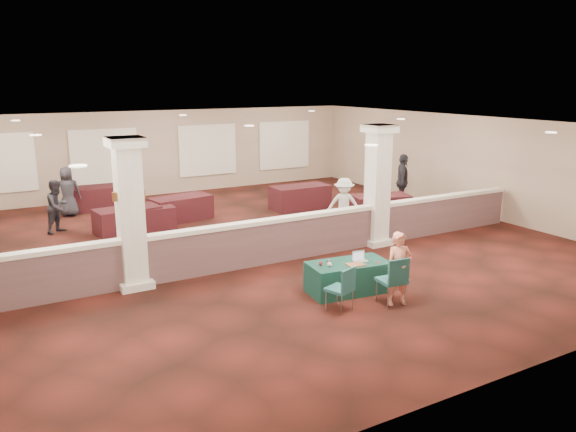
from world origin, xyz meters
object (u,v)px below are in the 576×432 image
near_table (348,277)px  woman (399,269)px  conf_chair_side (343,286)px  far_table_front_left (128,220)px  far_table_back_left (102,198)px  attendee_d (68,192)px  far_table_back_center (181,208)px  far_table_front_right (380,206)px  attendee_b (344,205)px  far_table_front_center (145,219)px  far_table_back_right (300,197)px  attendee_a (58,206)px  attendee_c (402,181)px  conf_chair_main (394,277)px

near_table → woman: bearing=-59.4°
conf_chair_side → far_table_front_left: 8.07m
far_table_back_left → attendee_d: size_ratio=1.21×
far_table_back_center → near_table: bearing=-82.9°
far_table_front_right → attendee_b: bearing=-158.5°
far_table_back_left → near_table: bearing=-75.1°
woman → far_table_back_center: 8.82m
near_table → far_table_front_center: (-2.30, 6.99, 0.02)m
far_table_front_right → far_table_front_left: bearing=163.6°
far_table_front_left → far_table_front_right: 7.82m
far_table_front_right → far_table_back_center: bearing=153.1°
far_table_front_right → attendee_d: bearing=149.0°
conf_chair_side → far_table_back_left: size_ratio=0.45×
far_table_back_center → far_table_back_right: bearing=-6.4°
attendee_a → attendee_c: (10.73, -2.50, 0.16)m
far_table_back_left → attendee_b: size_ratio=1.24×
conf_chair_main → woman: size_ratio=0.67×
conf_chair_side → attendee_a: size_ratio=0.57×
conf_chair_main → woman: woman is taller
attendee_a → attendee_d: bearing=35.2°
far_table_back_left → attendee_c: size_ratio=1.05×
attendee_c → far_table_back_right: bearing=99.9°
far_table_front_left → far_table_front_right: (7.51, -2.21, 0.00)m
far_table_front_center → far_table_front_right: 7.35m
far_table_back_center → far_table_back_right: 4.13m
far_table_back_center → attendee_a: 3.61m
conf_chair_side → far_table_back_center: (-0.27, 8.45, -0.14)m
attendee_a → far_table_back_right: bearing=-44.2°
far_table_front_left → far_table_front_right: far_table_front_right is taller
attendee_d → far_table_front_left: bearing=121.3°
attendee_a → attendee_c: attendee_c is taller
near_table → far_table_front_center: size_ratio=1.00×
far_table_front_right → attendee_a: (-9.24, 3.21, 0.41)m
far_table_front_left → attendee_c: attendee_c is taller
far_table_back_center → attendee_d: 3.80m
near_table → attendee_b: bearing=62.7°
woman → attendee_d: bearing=126.9°
far_table_front_right → far_table_back_center: (-5.67, 2.87, 0.01)m
conf_chair_side → attendee_b: attendee_b is taller
far_table_back_left → conf_chair_side: bearing=-79.4°
far_table_back_center → attendee_c: 7.50m
near_table → far_table_back_center: far_table_back_center is taller
attendee_b → far_table_front_right: bearing=57.3°
attendee_b → attendee_c: (3.50, 1.50, 0.15)m
far_table_front_left → attendee_c: bearing=-9.5°
conf_chair_main → far_table_front_left: conf_chair_main is taller
near_table → far_table_back_left: (-2.80, 10.49, 0.08)m
far_table_front_center → attendee_a: (-2.23, 1.00, 0.43)m
far_table_front_center → attendee_c: 8.65m
near_table → attendee_a: size_ratio=1.08×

